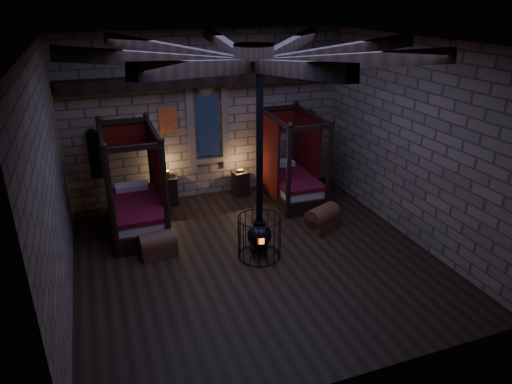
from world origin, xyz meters
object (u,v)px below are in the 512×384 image
object	(u,v)px
bed_left	(136,205)
trunk_left	(158,245)
bed_right	(290,178)
stove	(259,232)
trunk_right	(322,218)

from	to	relation	value
bed_left	trunk_left	bearing A→B (deg)	-79.06
bed_right	stove	bearing A→B (deg)	-124.09
bed_left	stove	xyz separation A→B (m)	(2.19, -2.12, -0.00)
trunk_right	stove	size ratio (longest dim) A/B	0.22
bed_left	bed_right	bearing A→B (deg)	5.38
trunk_left	trunk_right	world-z (taller)	trunk_right
bed_left	trunk_right	size ratio (longest dim) A/B	2.62
trunk_left	stove	size ratio (longest dim) A/B	0.19
bed_right	trunk_left	bearing A→B (deg)	-153.61
trunk_left	trunk_right	distance (m)	3.70
stove	bed_right	bearing A→B (deg)	66.52
bed_left	bed_right	distance (m)	3.99
bed_left	stove	size ratio (longest dim) A/B	0.58
trunk_left	stove	distance (m)	2.10
stove	bed_left	bearing A→B (deg)	147.92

